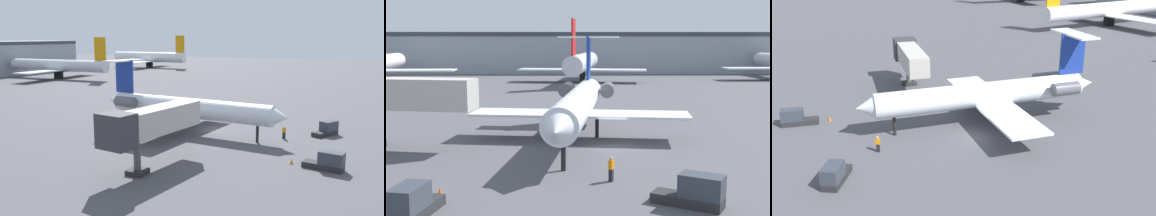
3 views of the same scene
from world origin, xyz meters
TOP-DOWN VIEW (x-y plane):
  - ground_plane at (0.00, 0.00)m, footprint 400.00×400.00m
  - regional_jet at (-2.90, 3.34)m, footprint 20.88×28.64m
  - jet_bridge at (-19.23, -0.47)m, footprint 13.47×5.11m
  - ground_crew_marshaller at (-1.08, -10.41)m, footprint 0.42×0.48m
  - baggage_tug_lead at (3.24, -15.37)m, footprint 4.15×3.25m
  - baggage_tug_trailing at (-12.08, -16.93)m, footprint 2.12×4.19m
  - traffic_cone_near at (-11.63, -13.28)m, footprint 0.36×0.36m
  - parked_airliner_west_mid at (-47.32, 64.06)m, footprint 36.70×43.46m

SIDE VIEW (x-z plane):
  - ground_plane at x=0.00m, z-range -0.10..0.00m
  - traffic_cone_near at x=-11.63m, z-range 0.00..0.55m
  - baggage_tug_lead at x=3.24m, z-range -0.11..1.79m
  - baggage_tug_trailing at x=-12.08m, z-range -0.11..1.79m
  - ground_crew_marshaller at x=-1.08m, z-range 0.01..1.70m
  - regional_jet at x=-2.90m, z-range -1.32..8.46m
  - parked_airliner_west_mid at x=-47.32m, z-range -2.41..10.67m
  - jet_bridge at x=-19.23m, z-range 1.51..7.95m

